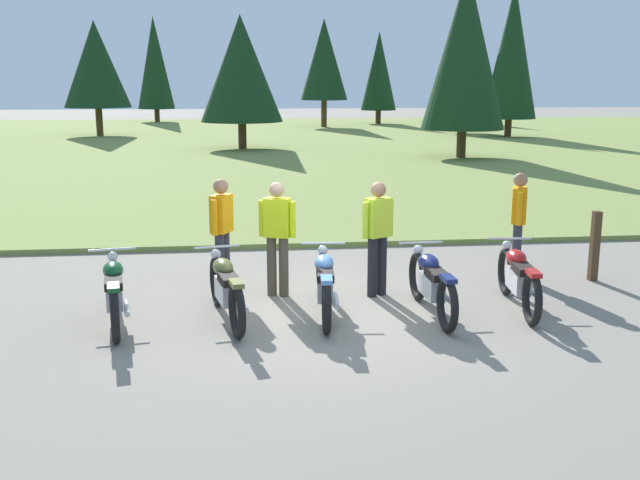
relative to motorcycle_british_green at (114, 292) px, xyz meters
The scene contains 13 objects.
ground_plane 2.76m from the motorcycle_british_green, ahead, with size 140.00×140.00×0.00m, color gray.
grass_moorland 26.23m from the motorcycle_british_green, 84.04° to the left, with size 80.00×44.00×0.10m, color olive.
forest_treeline 30.82m from the motorcycle_british_green, 79.29° to the left, with size 44.04×28.87×7.88m.
motorcycle_british_green is the anchor object (origin of this frame).
motorcycle_olive 1.42m from the motorcycle_british_green, ahead, with size 0.71×2.08×0.88m.
motorcycle_sky_blue 2.72m from the motorcycle_british_green, ahead, with size 0.62×2.10×0.88m.
motorcycle_navy 4.14m from the motorcycle_british_green, ahead, with size 0.62×2.10×0.88m.
motorcycle_red 5.39m from the motorcycle_british_green, ahead, with size 0.62×2.10×0.88m.
rider_near_row_end 2.07m from the motorcycle_british_green, 47.60° to the left, with size 0.35×0.51×1.67m.
rider_in_hivis_vest 3.73m from the motorcycle_british_green, 14.32° to the left, with size 0.49×0.37×1.67m.
rider_checking_bike 6.24m from the motorcycle_british_green, 15.93° to the left, with size 0.33×0.52×1.67m.
rider_with_back_turned 2.45m from the motorcycle_british_green, 26.30° to the left, with size 0.52×0.33×1.67m.
trail_marker_post 7.23m from the motorcycle_british_green, 10.83° to the left, with size 0.12×0.12×1.10m, color #47331E.
Camera 1 is at (-1.11, -9.41, 3.10)m, focal length 41.57 mm.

